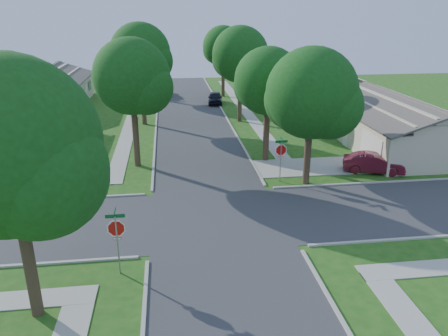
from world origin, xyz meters
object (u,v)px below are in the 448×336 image
car_driveway (374,163)px  house_ne_near (397,128)px  car_curb_east (215,98)px  car_curb_west (161,90)px  tree_e_near (269,84)px  house_nw_far (50,91)px  tree_w_near (133,80)px  house_ne_far (322,89)px  tree_sw_corner (12,154)px  tree_e_mid (241,57)px  tree_e_far (223,48)px  tree_w_mid (141,56)px  tree_w_far (147,53)px  tree_ne_corner (312,98)px  stop_sign_sw (116,231)px  stop_sign_ne (281,152)px

car_driveway → house_ne_near: bearing=-19.0°
car_curb_east → car_curb_west: 8.77m
tree_e_near → house_nw_far: bearing=132.1°
tree_w_near → house_ne_far: tree_w_near is taller
tree_sw_corner → car_curb_west: (4.24, 42.64, -5.54)m
tree_e_mid → tree_e_far: (-0.00, 13.00, -0.27)m
tree_e_near → tree_w_mid: tree_w_mid is taller
house_ne_far → house_nw_far: size_ratio=1.00×
tree_w_far → tree_e_mid: bearing=-54.1°
tree_e_near → tree_ne_corner: size_ratio=0.96×
tree_w_mid → tree_ne_corner: size_ratio=1.10×
tree_ne_corner → stop_sign_sw: bearing=-141.2°
tree_e_mid → tree_w_far: bearing=125.9°
tree_sw_corner → car_curb_east: 38.56m
tree_w_mid → car_driveway: 23.13m
tree_w_far → tree_e_near: bearing=-69.4°
tree_e_mid → house_ne_near: bearing=-41.7°
tree_w_near → house_nw_far: (-11.35, 22.99, -4.60)m
tree_w_far → tree_sw_corner: size_ratio=0.84×
tree_ne_corner → tree_w_near: bearing=156.4°
stop_sign_ne → car_curb_west: (-7.90, 30.95, -1.31)m
tree_w_far → tree_ne_corner: (11.01, -29.80, 0.09)m
tree_sw_corner → house_ne_near: tree_sw_corner is taller
tree_e_mid → house_ne_far: (11.23, 7.99, -4.74)m
stop_sign_sw → tree_e_mid: 27.71m
car_curb_west → house_ne_near: bearing=130.7°
stop_sign_sw → tree_e_near: bearing=55.4°
tree_w_far → car_curb_east: tree_w_far is taller
stop_sign_sw → tree_sw_corner: tree_sw_corner is taller
tree_e_far → tree_sw_corner: 42.77m
stop_sign_ne → tree_sw_corner: 17.38m
house_ne_far → house_ne_near: bearing=-90.0°
tree_e_far → tree_ne_corner: size_ratio=1.01×
tree_e_near → tree_sw_corner: tree_sw_corner is taller
house_ne_near → car_driveway: house_ne_near is taller
tree_e_far → car_curb_west: size_ratio=1.76×
tree_w_near → tree_ne_corner: (11.00, -4.80, -0.52)m
tree_e_near → house_ne_far: bearing=60.7°
tree_e_far → tree_w_near: tree_w_near is taller
stop_sign_sw → tree_w_mid: bearing=89.9°
stop_sign_sw → tree_w_far: tree_w_far is taller
tree_e_near → house_nw_far: (-20.74, 22.99, -4.13)m
tree_e_near → house_nw_far: 31.24m
tree_sw_corner → car_curb_west: size_ratio=1.93×
car_driveway → car_curb_west: 33.54m
tree_e_mid → tree_w_mid: (-9.40, 0.00, 0.24)m
stop_sign_sw → tree_sw_corner: bearing=-140.0°
tree_e_near → tree_e_far: tree_e_far is taller
stop_sign_sw → stop_sign_ne: size_ratio=1.00×
tree_w_mid → stop_sign_ne: bearing=-60.2°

